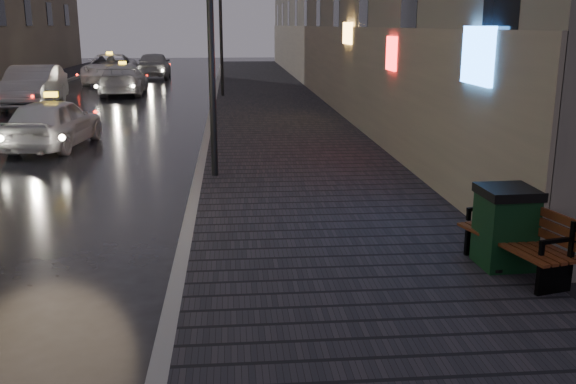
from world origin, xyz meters
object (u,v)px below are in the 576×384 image
Objects in this scene: lamp_near at (210,13)px; car_left_mid at (33,87)px; trash_bin at (506,226)px; taxi_mid at (124,79)px; car_far at (154,65)px; lamp_far at (221,20)px; taxi_far at (110,69)px; bench at (520,238)px; taxi_near at (53,123)px.

lamp_near reaches higher than car_left_mid.
taxi_mid is at bearing 107.51° from trash_bin.
car_far is at bearing -94.06° from taxi_mid.
lamp_far is at bearing 107.27° from car_far.
lamp_far is at bearing 14.83° from car_left_mid.
car_left_mid is 0.86× the size of taxi_far.
lamp_near is 16.00m from lamp_far.
car_left_mid is at bearing 118.47° from trash_bin.
car_left_mid is (-11.60, 19.38, 0.13)m from trash_bin.
bench is 13.36m from taxi_near.
car_far is at bearing 75.59° from car_left_mid.
taxi_far is at bearing 106.50° from trash_bin.
lamp_near is 1.10× the size of car_far.
lamp_near is at bearing -62.73° from car_left_mid.
taxi_far reaches higher than car_far.
lamp_far is 22.45m from bench.
lamp_far is 12.74m from taxi_near.
taxi_near is at bearing -111.02° from lamp_far.
lamp_near is 7.72m from bench.
taxi_near is at bearing -87.28° from taxi_far.
trash_bin is 0.22× the size of car_far.
lamp_far is 4.91× the size of trash_bin.
car_far is at bearing 101.41° from trash_bin.
taxi_near is 23.89m from car_far.
taxi_far is (-10.58, 30.71, 0.22)m from bench.
lamp_near is at bearing -78.32° from taxi_far.
taxi_far is 1.23× the size of car_far.
lamp_near is at bearing 102.44° from taxi_mid.
lamp_far is (0.00, 16.00, 0.00)m from lamp_near.
taxi_far is (1.14, 11.12, -0.01)m from car_left_mid.
taxi_mid is at bearing 85.55° from car_far.
car_left_mid is at bearing -63.87° from taxi_near.
lamp_near is 28.76m from car_far.
taxi_near is at bearing 135.35° from lamp_near.
trash_bin is at bearing -74.09° from taxi_far.
lamp_near and lamp_far have the same top height.
lamp_far is 13.33m from car_far.
trash_bin is at bearing 105.26° from bench.
car_far is at bearing 98.88° from lamp_near.
car_left_mid reaches higher than taxi_far.
car_left_mid is (-3.20, 9.29, 0.14)m from taxi_near.
car_left_mid is at bearing -163.25° from lamp_far.
car_far is at bearing -82.93° from taxi_near.
taxi_far is at bearing -77.04° from taxi_mid.
lamp_near is at bearing -90.00° from lamp_far.
trash_bin is 0.27× the size of taxi_near.
car_left_mid reaches higher than car_far.
taxi_mid is at bearing 56.01° from car_left_mid.
bench is 0.39× the size of car_far.
car_far is at bearing 109.79° from lamp_far.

